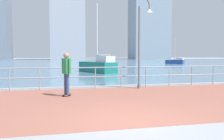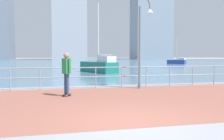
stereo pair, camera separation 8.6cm
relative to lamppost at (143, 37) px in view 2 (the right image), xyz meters
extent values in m
plane|color=gray|center=(-2.38, 34.27, -2.66)|extent=(220.00, 220.00, 0.00)
cube|color=#935647|center=(-2.38, -2.88, -2.65)|extent=(28.00, 6.96, 0.01)
cube|color=slate|center=(-2.38, 45.60, -2.65)|extent=(180.00, 88.00, 0.00)
cylinder|color=#8C99A3|center=(-6.58, 0.60, -2.12)|extent=(0.05, 0.05, 1.08)
cylinder|color=#8C99A3|center=(-5.18, 0.60, -2.12)|extent=(0.05, 0.05, 1.08)
cylinder|color=#8C99A3|center=(-3.78, 0.60, -2.12)|extent=(0.05, 0.05, 1.08)
cylinder|color=#8C99A3|center=(-2.38, 0.60, -2.12)|extent=(0.05, 0.05, 1.08)
cylinder|color=#8C99A3|center=(-0.98, 0.60, -2.12)|extent=(0.05, 0.05, 1.08)
cylinder|color=#8C99A3|center=(0.42, 0.60, -2.12)|extent=(0.05, 0.05, 1.08)
cylinder|color=#8C99A3|center=(1.82, 0.60, -2.12)|extent=(0.05, 0.05, 1.08)
cylinder|color=#8C99A3|center=(3.22, 0.60, -2.12)|extent=(0.05, 0.05, 1.08)
cylinder|color=#8C99A3|center=(4.62, 0.60, -2.12)|extent=(0.05, 0.05, 1.08)
cylinder|color=#8C99A3|center=(-2.38, 0.60, -1.58)|extent=(25.20, 0.06, 0.06)
cylinder|color=#8C99A3|center=(-2.38, 0.60, -2.06)|extent=(25.20, 0.06, 0.06)
cylinder|color=slate|center=(-0.17, 0.00, -2.56)|extent=(0.19, 0.19, 0.20)
cylinder|color=slate|center=(-0.17, 0.00, -0.55)|extent=(0.12, 0.12, 4.21)
cylinder|color=slate|center=(0.29, 0.01, 1.85)|extent=(0.17, 0.09, 0.19)
cylinder|color=slate|center=(0.35, 0.01, 1.70)|extent=(0.13, 0.09, 0.19)
cylinder|color=slate|center=(0.37, 0.01, 1.55)|extent=(0.09, 0.09, 0.17)
cone|color=silver|center=(0.37, 0.01, 1.35)|extent=(0.36, 0.36, 0.22)
cylinder|color=black|center=(-3.83, -1.53, -2.63)|extent=(0.07, 0.06, 0.06)
cylinder|color=black|center=(-3.79, -1.59, -2.63)|extent=(0.07, 0.06, 0.06)
cylinder|color=black|center=(-4.04, -1.66, -2.63)|extent=(0.07, 0.06, 0.06)
cylinder|color=black|center=(-4.00, -1.73, -2.63)|extent=(0.07, 0.06, 0.06)
cube|color=black|center=(-3.92, -1.63, -2.58)|extent=(0.40, 0.30, 0.02)
cylinder|color=#384C7A|center=(-3.96, -1.56, -2.14)|extent=(0.18, 0.18, 0.86)
cylinder|color=#384C7A|center=(-3.87, -1.70, -2.14)|extent=(0.18, 0.18, 0.86)
cube|color=#2D8C4C|center=(-3.92, -1.63, -1.39)|extent=(0.38, 0.42, 0.64)
cylinder|color=#2D8C4C|center=(-4.04, -1.43, -1.37)|extent=(0.12, 0.12, 0.61)
cylinder|color=#2D8C4C|center=(-3.79, -1.82, -1.37)|extent=(0.12, 0.12, 0.61)
sphere|color=#A37A5B|center=(-3.92, -1.63, -0.95)|extent=(0.24, 0.24, 0.24)
cube|color=#284799|center=(18.42, 31.82, -2.27)|extent=(3.24, 3.44, 0.77)
cube|color=silver|center=(19.14, 31.02, -1.67)|extent=(1.45, 1.49, 0.43)
cylinder|color=silver|center=(18.42, 31.82, 0.27)|extent=(0.09, 0.09, 4.30)
cylinder|color=silver|center=(18.95, 31.23, -1.37)|extent=(1.14, 1.26, 0.07)
cube|color=#197266|center=(-0.53, 11.88, -2.13)|extent=(3.35, 5.09, 1.05)
cube|color=silver|center=(0.06, 10.54, -1.32)|extent=(1.68, 2.04, 0.58)
cylinder|color=silver|center=(-0.53, 11.88, 1.31)|extent=(0.12, 0.12, 5.83)
cylinder|color=silver|center=(-0.09, 10.89, -0.91)|extent=(0.97, 2.05, 0.09)
cube|color=#8493A3|center=(35.47, 89.50, 15.64)|extent=(16.38, 12.27, 36.60)
cube|color=#A3A8B2|center=(-1.18, 85.26, 11.79)|extent=(13.19, 13.60, 28.89)
camera|label=1|loc=(-4.17, -11.49, -0.94)|focal=37.52mm
camera|label=2|loc=(-4.08, -11.51, -0.94)|focal=37.52mm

